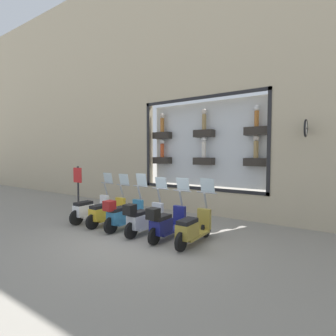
# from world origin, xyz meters

# --- Properties ---
(ground_plane) EXTENTS (120.00, 120.00, 0.00)m
(ground_plane) POSITION_xyz_m (0.00, 0.00, 0.00)
(ground_plane) COLOR gray
(building_facade) EXTENTS (1.18, 36.00, 10.60)m
(building_facade) POSITION_xyz_m (3.60, -0.00, 5.41)
(building_facade) COLOR tan
(building_facade) RESTS_ON ground_plane
(scooter_olive_0) EXTENTS (1.79, 0.60, 1.64)m
(scooter_olive_0) POSITION_xyz_m (0.26, -1.45, 0.42)
(scooter_olive_0) COLOR black
(scooter_olive_0) RESTS_ON ground_plane
(scooter_navy_1) EXTENTS (1.79, 0.61, 1.61)m
(scooter_navy_1) POSITION_xyz_m (0.19, -0.65, 0.46)
(scooter_navy_1) COLOR black
(scooter_navy_1) RESTS_ON ground_plane
(scooter_silver_2) EXTENTS (1.79, 0.61, 1.59)m
(scooter_silver_2) POSITION_xyz_m (0.19, 0.15, 0.46)
(scooter_silver_2) COLOR black
(scooter_silver_2) RESTS_ON ground_plane
(scooter_teal_3) EXTENTS (1.80, 0.60, 1.67)m
(scooter_teal_3) POSITION_xyz_m (0.20, 0.95, 0.47)
(scooter_teal_3) COLOR black
(scooter_teal_3) RESTS_ON ground_plane
(scooter_yellow_4) EXTENTS (1.79, 0.61, 1.62)m
(scooter_yellow_4) POSITION_xyz_m (0.26, 1.75, 0.42)
(scooter_yellow_4) COLOR black
(scooter_yellow_4) RESTS_ON ground_plane
(scooter_white_5) EXTENTS (1.80, 0.61, 1.63)m
(scooter_white_5) POSITION_xyz_m (0.26, 2.55, 0.43)
(scooter_white_5) COLOR black
(scooter_white_5) RESTS_ON ground_plane
(shop_sign_post) EXTENTS (0.36, 0.45, 1.85)m
(shop_sign_post) POSITION_xyz_m (0.54, 3.58, 1.01)
(shop_sign_post) COLOR #232326
(shop_sign_post) RESTS_ON ground_plane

